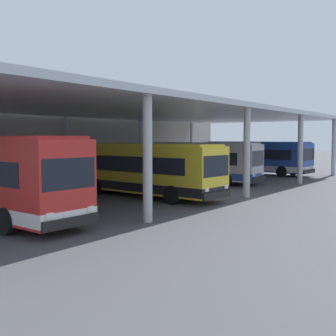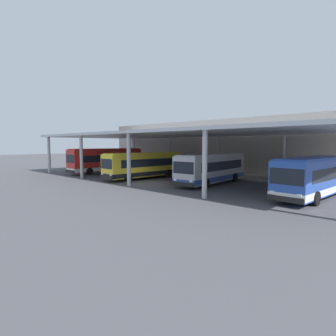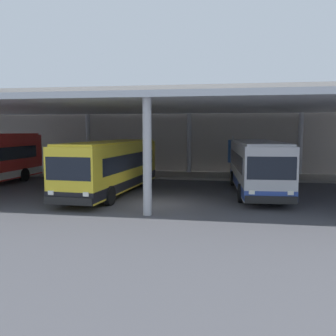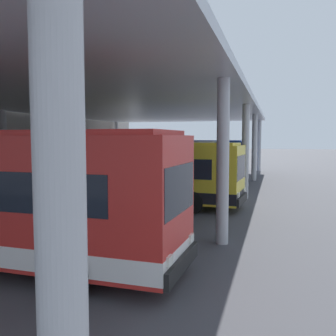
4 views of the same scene
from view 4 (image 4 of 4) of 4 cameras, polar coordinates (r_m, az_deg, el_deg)
The scene contains 7 objects.
ground_plane at distance 21.64m, azimuth 5.06°, elevation -4.40°, with size 200.00×200.00×0.00m, color #47474C.
platform_kerb at distance 26.48m, azimuth -20.79°, elevation -2.83°, with size 42.00×4.50×0.18m, color gray.
canopy_shelter at distance 23.14m, azimuth -8.52°, elevation 9.29°, with size 40.00×17.00×5.55m.
bus_second_bay at distance 18.87m, azimuth -4.61°, elevation -0.65°, with size 3.22×10.67×3.17m.
bus_middle_bay at distance 27.62m, azimuth -1.99°, elevation 1.03°, with size 3.23×10.68×3.17m.
bus_far_bay at distance 37.22m, azimuth 3.77°, elevation 1.95°, with size 3.27×10.68×3.17m.
banner_sign at distance 28.96m, azimuth -15.16°, elevation 1.68°, with size 0.70×0.12×3.20m.
Camera 4 is at (-20.98, -4.08, 3.39)m, focal length 39.62 mm.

